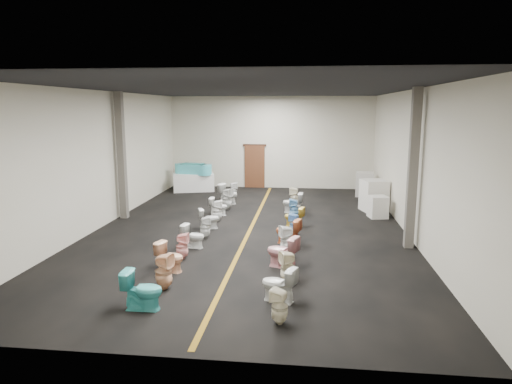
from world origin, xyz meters
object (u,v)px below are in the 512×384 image
toilet_right_5 (288,231)px  toilet_right_4 (287,240)px  toilet_left_1 (164,271)px  toilet_left_2 (170,257)px  toilet_left_3 (182,246)px  bathtub (193,169)px  toilet_right_7 (294,217)px  appliance_crate_a (378,207)px  toilet_right_2 (288,267)px  display_table (194,182)px  toilet_left_5 (205,227)px  toilet_left_8 (218,206)px  appliance_crate_d (364,184)px  toilet_right_0 (280,306)px  toilet_right_6 (294,224)px  toilet_right_3 (282,251)px  toilet_right_8 (294,209)px  toilet_left_4 (193,236)px  toilet_left_9 (227,199)px  appliance_crate_b (374,196)px  appliance_crate_c (370,195)px  toilet_left_7 (217,211)px  toilet_right_1 (279,284)px  toilet_left_11 (233,191)px  toilet_right_10 (294,197)px  toilet_left_10 (228,194)px  toilet_left_6 (209,219)px  toilet_left_0 (143,290)px

toilet_right_5 → toilet_right_4: bearing=17.7°
toilet_left_1 → toilet_left_2: 1.14m
toilet_right_5 → toilet_left_3: bearing=-40.9°
bathtub → toilet_right_7: bathtub is taller
appliance_crate_a → toilet_right_2: 7.35m
display_table → toilet_left_5: size_ratio=2.79×
toilet_left_8 → appliance_crate_d: bearing=-50.4°
toilet_left_1 → toilet_right_5: bearing=-21.1°
appliance_crate_d → toilet_right_4: bearing=-109.2°
toilet_left_1 → toilet_right_7: (2.67, 5.75, -0.07)m
appliance_crate_d → toilet_right_0: 13.22m
toilet_left_2 → toilet_right_6: bearing=-21.3°
toilet_right_0 → toilet_right_5: bearing=-158.6°
toilet_right_3 → toilet_right_8: size_ratio=1.10×
toilet_left_2 → toilet_left_4: toilet_left_2 is taller
display_table → toilet_left_3: size_ratio=2.69×
toilet_right_3 → toilet_right_6: (0.20, 3.04, -0.07)m
toilet_right_3 → toilet_right_7: 4.03m
toilet_left_3 → toilet_right_4: toilet_right_4 is taller
toilet_right_2 → appliance_crate_d: bearing=140.8°
toilet_left_9 → toilet_right_7: size_ratio=1.25×
toilet_left_5 → toilet_right_6: toilet_right_6 is taller
appliance_crate_b → toilet_right_3: appliance_crate_b is taller
appliance_crate_a → toilet_left_8: bearing=-177.0°
appliance_crate_d → appliance_crate_c: bearing=-90.0°
toilet_left_7 → toilet_right_1: toilet_left_7 is taller
appliance_crate_b → toilet_right_8: size_ratio=1.63×
toilet_left_11 → toilet_right_10: toilet_right_10 is taller
toilet_left_3 → toilet_left_10: (-0.03, 7.17, 0.06)m
toilet_right_1 → bathtub: bearing=-138.3°
display_table → appliance_crate_d: bearing=-2.8°
toilet_right_4 → toilet_left_11: bearing=177.3°
toilet_left_5 → toilet_left_7: toilet_left_7 is taller
toilet_right_6 → toilet_left_6: bearing=-81.0°
toilet_left_3 → toilet_right_0: toilet_left_3 is taller
toilet_left_6 → toilet_right_5: toilet_right_5 is taller
toilet_right_0 → toilet_right_3: 3.07m
toilet_right_3 → toilet_left_9: bearing=-137.3°
appliance_crate_b → toilet_left_10: size_ratio=1.47×
toilet_left_8 → toilet_right_0: toilet_right_0 is taller
toilet_left_5 → toilet_right_3: bearing=-151.2°
toilet_left_4 → toilet_right_3: bearing=-106.9°
toilet_left_6 → toilet_right_6: 2.85m
appliance_crate_d → toilet_left_0: bearing=-114.6°
toilet_right_7 → toilet_right_1: bearing=13.1°
toilet_left_9 → toilet_right_8: (2.66, -1.32, -0.05)m
toilet_left_10 → toilet_right_10: 2.80m
toilet_right_7 → toilet_right_10: bearing=-164.0°
toilet_left_3 → toilet_right_1: (2.70, -2.38, 0.02)m
appliance_crate_d → toilet_right_1: appliance_crate_d is taller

